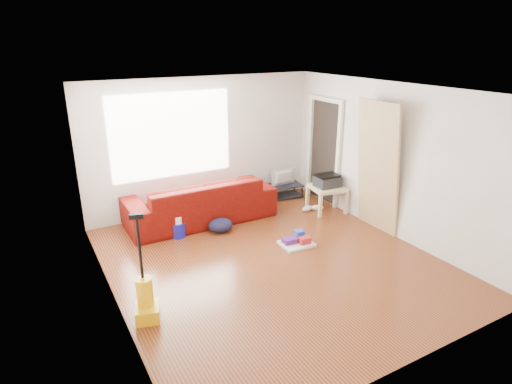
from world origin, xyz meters
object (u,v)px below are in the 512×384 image
bucket (178,236)px  backpack (221,232)px  sofa (201,220)px  vacuum (146,300)px  side_table (327,190)px  tv_stand (284,190)px  cleaning_tray (297,241)px

bucket → backpack: 0.72m
sofa → vacuum: 2.92m
sofa → side_table: 2.43m
tv_stand → cleaning_tray: bearing=-109.4°
tv_stand → bucket: size_ratio=3.06×
side_table → backpack: (-2.17, 0.12, -0.41)m
sofa → cleaning_tray: sofa is taller
tv_stand → backpack: bearing=-146.2°
backpack → tv_stand: bearing=30.3°
cleaning_tray → backpack: (-0.86, 1.04, -0.06)m
cleaning_tray → sofa: bearing=120.2°
side_table → backpack: 2.22m
sofa → tv_stand: size_ratio=3.45×
backpack → vacuum: bearing=-130.5°
backpack → bucket: bearing=170.4°
cleaning_tray → vacuum: (-2.64, -0.72, 0.19)m
sofa → bucket: bearing=36.9°
sofa → bucket: size_ratio=10.57×
tv_stand → side_table: size_ratio=1.10×
vacuum → sofa: bearing=72.2°
tv_stand → bucket: tv_stand is taller
bucket → backpack: bucket is taller
bucket → backpack: bearing=-14.4°
side_table → bucket: 2.92m
sofa → tv_stand: 2.00m
bucket → cleaning_tray: (1.56, -1.22, 0.06)m
vacuum → backpack: bearing=62.0°
tv_stand → bucket: 2.68m
side_table → vacuum: 4.28m
side_table → vacuum: (-3.95, -1.64, -0.17)m
side_table → cleaning_tray: (-1.31, -0.92, -0.35)m
side_table → backpack: side_table is taller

